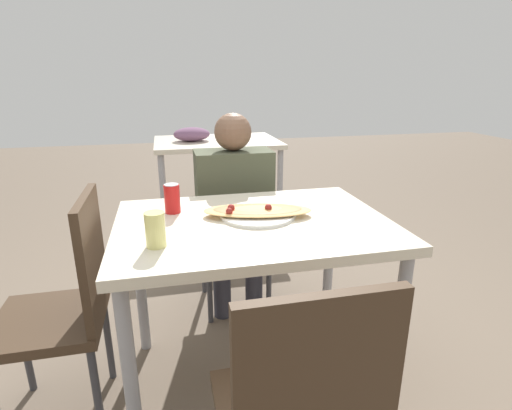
{
  "coord_description": "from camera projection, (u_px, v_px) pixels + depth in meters",
  "views": [
    {
      "loc": [
        -0.33,
        -1.48,
        1.34
      ],
      "look_at": [
        0.02,
        0.02,
        0.84
      ],
      "focal_mm": 28.0,
      "sensor_mm": 36.0,
      "label": 1
    }
  ],
  "objects": [
    {
      "name": "dining_table",
      "position": [
        253.0,
        241.0,
        1.65
      ],
      "size": [
        1.1,
        0.78,
        0.78
      ],
      "color": "beige",
      "rests_on": "ground_plane"
    },
    {
      "name": "person_seated",
      "position": [
        234.0,
        200.0,
        2.22
      ],
      "size": [
        0.42,
        0.25,
        1.15
      ],
      "rotation": [
        0.0,
        0.0,
        3.14
      ],
      "color": "#2D2D38",
      "rests_on": "ground_plane"
    },
    {
      "name": "background_table",
      "position": [
        213.0,
        147.0,
        3.61
      ],
      "size": [
        1.1,
        0.8,
        0.9
      ],
      "color": "beige",
      "rests_on": "ground_plane"
    },
    {
      "name": "chair_far_seated",
      "position": [
        231.0,
        220.0,
        2.38
      ],
      "size": [
        0.4,
        0.4,
        0.93
      ],
      "rotation": [
        0.0,
        0.0,
        3.14
      ],
      "color": "#3F2D1E",
      "rests_on": "ground_plane"
    },
    {
      "name": "ground_plane",
      "position": [
        254.0,
        377.0,
        1.86
      ],
      "size": [
        14.0,
        14.0,
        0.0
      ],
      "primitive_type": "plane",
      "color": "#6B5B4C"
    },
    {
      "name": "pizza_main",
      "position": [
        257.0,
        212.0,
        1.67
      ],
      "size": [
        0.48,
        0.32,
        0.05
      ],
      "color": "white",
      "rests_on": "dining_table"
    },
    {
      "name": "chair_side_left",
      "position": [
        67.0,
        302.0,
        1.52
      ],
      "size": [
        0.4,
        0.4,
        0.93
      ],
      "rotation": [
        0.0,
        0.0,
        1.57
      ],
      "color": "#3F2D1E",
      "rests_on": "ground_plane"
    },
    {
      "name": "drink_glass",
      "position": [
        155.0,
        230.0,
        1.36
      ],
      "size": [
        0.07,
        0.07,
        0.12
      ],
      "color": "#E0DB7F",
      "rests_on": "dining_table"
    },
    {
      "name": "soda_can",
      "position": [
        172.0,
        198.0,
        1.69
      ],
      "size": [
        0.07,
        0.07,
        0.12
      ],
      "color": "red",
      "rests_on": "dining_table"
    }
  ]
}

